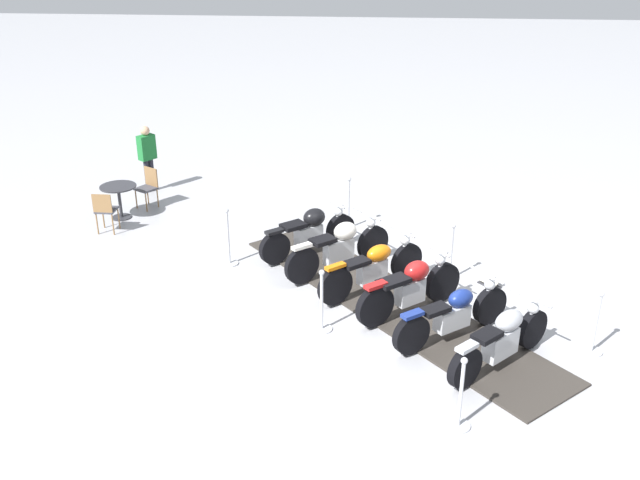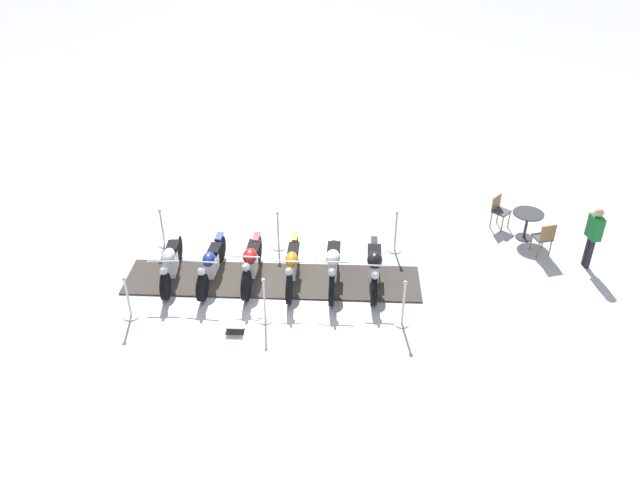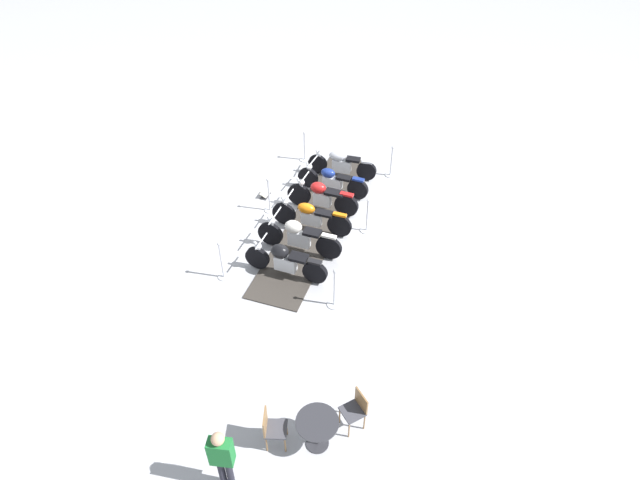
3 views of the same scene
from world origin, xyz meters
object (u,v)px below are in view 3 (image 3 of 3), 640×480
at_px(cafe_chair_near_table, 356,408).
at_px(bystander_person, 222,456).
at_px(stanchion_right_rear, 222,265).
at_px(stanchion_right_mid, 269,200).
at_px(motorcycle_navy, 332,180).
at_px(cafe_table, 317,427).
at_px(stanchion_left_front, 391,166).
at_px(stanchion_right_front, 305,151).
at_px(motorcycle_chrome, 341,164).
at_px(motorcycle_maroon, 322,196).
at_px(motorcycle_copper, 310,216).
at_px(motorcycle_black, 284,260).
at_px(stanchion_left_mid, 367,221).
at_px(cafe_chair_across_table, 272,427).
at_px(stanchion_left_rear, 334,294).
at_px(motorcycle_cream, 298,236).
at_px(info_placard, 265,195).

distance_m(cafe_chair_near_table, bystander_person, 2.58).
height_order(stanchion_right_rear, stanchion_right_mid, stanchion_right_rear).
relative_size(motorcycle_navy, cafe_table, 2.37).
bearing_deg(motorcycle_navy, stanchion_left_front, -130.12).
xyz_separation_m(stanchion_right_front, cafe_chair_near_table, (8.97, -3.73, 0.21)).
xyz_separation_m(motorcycle_chrome, stanchion_right_rear, (2.49, -4.93, -0.07)).
relative_size(motorcycle_maroon, stanchion_right_front, 1.66).
bearing_deg(stanchion_left_front, stanchion_right_front, -138.34).
relative_size(cafe_chair_near_table, bystander_person, 0.56).
height_order(motorcycle_chrome, cafe_chair_near_table, motorcycle_chrome).
relative_size(motorcycle_copper, stanchion_right_mid, 1.61).
bearing_deg(motorcycle_black, motorcycle_navy, -88.89).
bearing_deg(stanchion_left_mid, stanchion_right_mid, -138.34).
xyz_separation_m(cafe_chair_near_table, cafe_chair_across_table, (-0.43, -1.52, -0.01)).
bearing_deg(stanchion_right_rear, stanchion_left_rear, 41.66).
distance_m(motorcycle_navy, bystander_person, 9.11).
xyz_separation_m(motorcycle_copper, cafe_table, (5.62, -2.93, 0.07)).
bearing_deg(motorcycle_cream, bystander_person, 100.20).
xyz_separation_m(motorcycle_chrome, motorcycle_maroon, (1.28, -1.41, 0.04)).
bearing_deg(motorcycle_cream, stanchion_left_front, -107.96).
distance_m(motorcycle_navy, cafe_table, 8.15).
relative_size(cafe_chair_near_table, cafe_chair_across_table, 0.99).
distance_m(motorcycle_chrome, stanchion_right_rear, 5.53).
bearing_deg(motorcycle_navy, cafe_chair_near_table, 115.29).
relative_size(motorcycle_navy, stanchion_right_mid, 1.67).
xyz_separation_m(motorcycle_black, cafe_chair_across_table, (3.93, -2.21, 0.02)).
distance_m(motorcycle_navy, info_placard, 2.06).
height_order(motorcycle_maroon, cafe_chair_near_table, motorcycle_maroon).
bearing_deg(cafe_table, motorcycle_navy, 147.70).
height_order(motorcycle_copper, stanchion_right_mid, stanchion_right_mid).
relative_size(motorcycle_black, stanchion_left_rear, 1.52).
xyz_separation_m(motorcycle_maroon, stanchion_left_mid, (1.42, 0.62, -0.18)).
xyz_separation_m(stanchion_right_mid, bystander_person, (6.88, -4.06, 0.60)).
bearing_deg(motorcycle_copper, stanchion_right_front, -67.08).
xyz_separation_m(motorcycle_chrome, stanchion_left_front, (0.73, 1.42, -0.13)).
relative_size(motorcycle_navy, stanchion_right_front, 1.77).
distance_m(motorcycle_chrome, stanchion_left_front, 1.61).
bearing_deg(motorcycle_cream, stanchion_left_mid, -135.44).
height_order(motorcycle_chrome, stanchion_right_front, stanchion_right_front).
xyz_separation_m(motorcycle_chrome, cafe_chair_near_table, (7.52, -4.24, 0.06)).
bearing_deg(stanchion_left_front, motorcycle_cream, -67.15).
bearing_deg(stanchion_left_front, cafe_chair_across_table, -48.47).
height_order(stanchion_right_front, cafe_chair_across_table, stanchion_right_front).
bearing_deg(motorcycle_maroon, cafe_table, 110.30).
bearing_deg(info_placard, motorcycle_chrome, -45.91).
height_order(motorcycle_copper, stanchion_left_rear, stanchion_left_rear).
bearing_deg(stanchion_right_rear, cafe_chair_across_table, -10.20).
relative_size(motorcycle_cream, stanchion_right_front, 1.75).
bearing_deg(cafe_chair_across_table, stanchion_left_mid, 72.68).
bearing_deg(motorcycle_chrome, stanchion_right_rear, 71.52).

